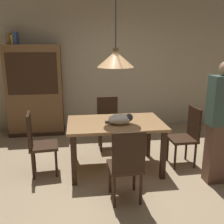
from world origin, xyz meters
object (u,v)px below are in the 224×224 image
(book_yellow_short, at_px, (13,40))
(book_blue_wide, at_px, (16,38))
(chair_left_side, at_px, (38,141))
(book_brown_thick, at_px, (9,39))
(dining_table, at_px, (115,128))
(chair_right_side, at_px, (187,134))
(person_standing, at_px, (221,124))
(pendant_lamp, at_px, (116,59))
(cat_sleeping, at_px, (121,119))
(hutch_bookcase, at_px, (35,92))
(chair_far_back, at_px, (108,120))
(chair_near_front, at_px, (127,163))

(book_yellow_short, xyz_separation_m, book_blue_wide, (0.06, 0.00, 0.03))
(chair_left_side, bearing_deg, book_brown_thick, 110.62)
(dining_table, distance_m, chair_right_side, 1.14)
(chair_left_side, height_order, person_standing, person_standing)
(chair_right_side, distance_m, person_standing, 0.67)
(pendant_lamp, bearing_deg, dining_table, -104.04)
(cat_sleeping, relative_size, book_blue_wide, 1.63)
(dining_table, bearing_deg, chair_right_side, 0.06)
(hutch_bookcase, xyz_separation_m, book_yellow_short, (-0.35, 0.00, 1.05))
(hutch_bookcase, bearing_deg, chair_far_back, -34.27)
(chair_left_side, distance_m, hutch_bookcase, 1.90)
(chair_left_side, height_order, chair_far_back, same)
(chair_far_back, relative_size, book_brown_thick, 3.88)
(chair_far_back, xyz_separation_m, book_blue_wide, (-1.69, 0.96, 1.46))
(person_standing, bearing_deg, book_blue_wide, 141.63)
(book_blue_wide, height_order, person_standing, book_blue_wide)
(dining_table, xyz_separation_m, chair_far_back, (-0.00, 0.88, -0.14))
(book_blue_wide, bearing_deg, pendant_lamp, -47.40)
(chair_near_front, bearing_deg, cat_sleeping, 85.59)
(chair_far_back, relative_size, book_blue_wide, 3.88)
(chair_far_back, xyz_separation_m, cat_sleeping, (0.06, -1.00, 0.32))
(chair_right_side, relative_size, book_yellow_short, 4.65)
(hutch_bookcase, relative_size, book_blue_wide, 7.71)
(cat_sleeping, relative_size, book_brown_thick, 1.63)
(chair_left_side, relative_size, person_standing, 0.56)
(chair_right_side, xyz_separation_m, chair_far_back, (-1.13, 0.88, 0.00))
(hutch_bookcase, bearing_deg, pendant_lamp, -52.57)
(chair_left_side, relative_size, book_brown_thick, 3.88)
(chair_right_side, xyz_separation_m, person_standing, (0.20, -0.55, 0.33))
(dining_table, relative_size, chair_left_side, 1.51)
(cat_sleeping, bearing_deg, book_yellow_short, 132.86)
(person_standing, bearing_deg, book_brown_thick, 142.83)
(chair_left_side, bearing_deg, chair_far_back, 38.20)
(book_blue_wide, distance_m, person_standing, 4.01)
(dining_table, distance_m, cat_sleeping, 0.22)
(hutch_bookcase, height_order, book_blue_wide, book_blue_wide)
(dining_table, relative_size, hutch_bookcase, 0.76)
(chair_far_back, relative_size, person_standing, 0.56)
(book_brown_thick, height_order, person_standing, book_brown_thick)
(dining_table, relative_size, pendant_lamp, 1.08)
(chair_right_side, xyz_separation_m, chair_left_side, (-2.26, -0.01, 0.00))
(pendant_lamp, height_order, book_yellow_short, pendant_lamp)
(dining_table, bearing_deg, cat_sleeping, -62.98)
(dining_table, relative_size, book_yellow_short, 7.00)
(chair_right_side, bearing_deg, book_yellow_short, 147.52)
(cat_sleeping, relative_size, pendant_lamp, 0.30)
(chair_far_back, relative_size, hutch_bookcase, 0.50)
(cat_sleeping, xyz_separation_m, hutch_bookcase, (-1.46, 1.95, 0.06))
(book_blue_wide, relative_size, person_standing, 0.14)
(cat_sleeping, distance_m, book_blue_wide, 2.86)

